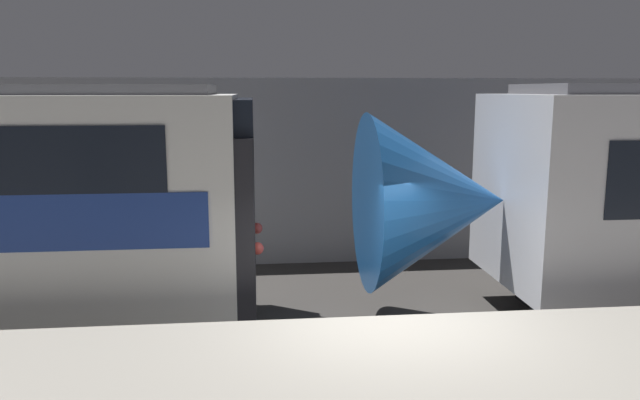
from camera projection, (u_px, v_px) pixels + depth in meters
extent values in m
plane|color=#33302D|center=(387.00, 397.00, 7.71)|extent=(120.00, 120.00, 0.00)
cube|color=#939399|center=(328.00, 172.00, 13.48)|extent=(50.00, 0.15, 4.00)
cone|color=#195199|center=(436.00, 202.00, 9.70)|extent=(2.20, 2.77, 2.77)
sphere|color=#F2EFCC|center=(375.00, 231.00, 9.68)|extent=(0.20, 0.20, 0.20)
cube|color=black|center=(246.00, 211.00, 9.41)|extent=(0.25, 2.86, 2.39)
cube|color=black|center=(245.00, 131.00, 9.20)|extent=(0.25, 2.57, 0.96)
sphere|color=#EA4C42|center=(257.00, 248.00, 8.86)|extent=(0.18, 0.18, 0.18)
sphere|color=#EA4C42|center=(257.00, 228.00, 10.14)|extent=(0.18, 0.18, 0.18)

